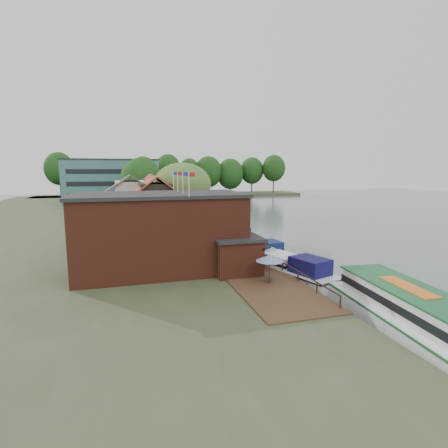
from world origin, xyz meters
TOP-DOWN VIEW (x-y plane):
  - ground at (0.00, 0.00)m, footprint 260.00×260.00m
  - land_bank at (-30.00, 35.00)m, footprint 50.00×140.00m
  - quay_deck at (-8.00, 10.00)m, footprint 6.00×50.00m
  - quay_rail at (-5.30, 10.50)m, footprint 0.20×49.00m
  - pub at (-14.00, -1.00)m, footprint 20.00×11.00m
  - hotel_block at (-22.00, 70.00)m, footprint 25.40×12.40m
  - cottage_a at (-15.00, 14.00)m, footprint 8.60×7.60m
  - cottage_b at (-18.00, 24.00)m, footprint 9.60×8.60m
  - cottage_c at (-14.00, 33.00)m, footprint 7.60×7.60m
  - willow at (-10.50, 19.00)m, footprint 8.60×8.60m
  - umbrella_0 at (-7.74, -7.62)m, footprint 2.38×2.38m
  - umbrella_1 at (-6.53, -3.55)m, footprint 2.46×2.46m
  - umbrella_2 at (-7.18, -1.98)m, footprint 2.02×2.02m
  - umbrella_3 at (-6.91, 1.74)m, footprint 2.02×2.02m
  - umbrella_4 at (-7.28, 5.91)m, footprint 2.31×2.31m
  - umbrella_5 at (-7.27, 8.77)m, footprint 2.34×2.34m
  - cruiser_0 at (-3.98, -4.62)m, footprint 6.53×11.19m
  - cruiser_1 at (-2.98, 5.01)m, footprint 3.87×9.34m
  - cruiser_2 at (-2.78, 15.72)m, footprint 3.16×8.98m
  - cruiser_3 at (-2.99, 23.89)m, footprint 3.35×9.40m
  - cruiser_4 at (-2.84, 33.14)m, footprint 5.28×9.57m
  - tour_boat at (-2.23, -17.13)m, footprint 5.40×14.83m
  - swan at (-0.89, -12.66)m, footprint 0.44×0.44m
  - bank_tree_0 at (-15.21, 41.67)m, footprint 8.31×8.31m
  - bank_tree_1 at (-16.13, 48.29)m, footprint 6.98×6.98m
  - bank_tree_2 at (-15.23, 59.16)m, footprint 6.64×6.64m
  - bank_tree_3 at (-12.98, 76.99)m, footprint 8.58×8.58m
  - bank_tree_4 at (-10.98, 85.37)m, footprint 6.59×6.59m
  - bank_tree_5 at (-14.28, 93.33)m, footprint 7.36×7.36m

SIDE VIEW (x-z plane):
  - ground at x=0.00m, z-range 0.00..0.00m
  - swan at x=-0.89m, z-range 0.00..0.44m
  - land_bank at x=-30.00m, z-range 0.00..1.00m
  - quay_deck at x=-8.00m, z-range 1.00..1.10m
  - cruiser_2 at x=-2.78m, z-range 0.00..2.11m
  - cruiser_1 at x=-2.98m, z-range 0.00..2.17m
  - cruiser_4 at x=-2.84m, z-range 0.00..2.18m
  - cruiser_3 at x=-2.99m, z-range 0.00..2.23m
  - cruiser_0 at x=-3.98m, z-range 0.00..2.61m
  - quay_rail at x=-5.30m, z-range 1.00..2.00m
  - tour_boat at x=-2.23m, z-range 0.00..3.17m
  - umbrella_0 at x=-7.74m, z-range 1.10..3.48m
  - umbrella_1 at x=-6.53m, z-range 1.10..3.48m
  - umbrella_2 at x=-7.18m, z-range 1.10..3.48m
  - umbrella_3 at x=-6.91m, z-range 1.10..3.48m
  - umbrella_4 at x=-7.28m, z-range 1.10..3.48m
  - umbrella_5 at x=-7.27m, z-range 1.10..3.48m
  - pub at x=-14.00m, z-range 1.00..8.30m
  - cottage_a at x=-15.00m, z-range 1.00..9.50m
  - cottage_b at x=-18.00m, z-range 1.00..9.50m
  - cottage_c at x=-14.00m, z-range 1.00..9.50m
  - willow at x=-10.50m, z-range 1.00..11.43m
  - bank_tree_5 at x=-14.28m, z-range 1.00..11.90m
  - bank_tree_2 at x=-15.23m, z-range 1.00..12.01m
  - bank_tree_1 at x=-16.13m, z-range 1.00..12.43m
  - bank_tree_4 at x=-10.98m, z-range 1.00..12.83m
  - bank_tree_0 at x=-15.21m, z-range 1.00..12.93m
  - hotel_block at x=-22.00m, z-range 1.00..13.30m
  - bank_tree_3 at x=-12.98m, z-range 1.00..14.40m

